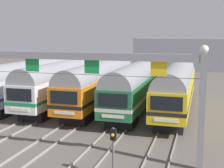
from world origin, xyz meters
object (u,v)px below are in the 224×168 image
commuter_train_white (65,80)px  yard_signal_mast (113,143)px  commuter_train_orange (100,81)px  commuter_train_yellow (177,85)px  commuter_train_green (137,83)px  commuter_train_silver (33,78)px  catenary_gantry (33,71)px

commuter_train_white → yard_signal_mast: 18.66m
commuter_train_orange → commuter_train_yellow: bearing=0.0°
commuter_train_orange → commuter_train_yellow: (7.89, 0.00, 0.00)m
commuter_train_green → commuter_train_silver: bearing=180.0°
commuter_train_green → yard_signal_mast: 15.96m
commuter_train_yellow → catenary_gantry: catenary_gantry is taller
commuter_train_silver → yard_signal_mast: size_ratio=6.60×
commuter_train_yellow → catenary_gantry: 15.84m
commuter_train_white → commuter_train_yellow: commuter_train_white is taller
commuter_train_green → yard_signal_mast: size_ratio=6.60×
commuter_train_silver → catenary_gantry: bearing=-59.7°
commuter_train_orange → commuter_train_yellow: same height
commuter_train_white → commuter_train_silver: bearing=180.0°
commuter_train_orange → commuter_train_yellow: 7.89m
commuter_train_orange → commuter_train_white: bearing=179.9°
commuter_train_yellow → yard_signal_mast: commuter_train_yellow is taller
commuter_train_yellow → yard_signal_mast: bearing=-97.1°
commuter_train_silver → commuter_train_green: same height
commuter_train_silver → commuter_train_white: (3.95, 0.00, 0.00)m
commuter_train_white → commuter_train_orange: size_ratio=1.00×
commuter_train_green → commuter_train_yellow: size_ratio=1.00×
catenary_gantry → yard_signal_mast: (5.92, -2.32, -3.31)m
commuter_train_white → yard_signal_mast: (9.87, -15.82, -0.77)m
commuter_train_silver → catenary_gantry: size_ratio=0.86×
commuter_train_green → catenary_gantry: (-3.95, -13.50, 2.54)m
commuter_train_white → commuter_train_orange: commuter_train_white is taller
commuter_train_white → commuter_train_green: bearing=0.0°
commuter_train_orange → commuter_train_silver: bearing=180.0°
commuter_train_orange → commuter_train_green: size_ratio=1.00×
commuter_train_silver → commuter_train_orange: size_ratio=1.00×
commuter_train_green → commuter_train_yellow: (3.95, -0.00, -0.00)m
commuter_train_green → commuter_train_white: bearing=180.0°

